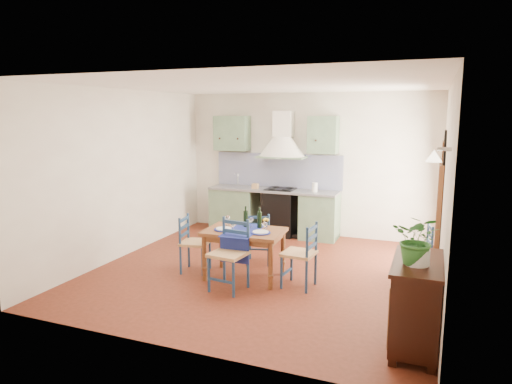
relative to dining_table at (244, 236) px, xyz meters
The scene contains 13 objects.
floor 0.74m from the dining_table, 62.55° to the left, with size 5.00×5.00×0.00m, color #4A1D10.
back_wall 2.66m from the dining_table, 96.57° to the left, with size 5.00×0.96×2.80m.
right_wall 2.82m from the dining_table, 12.69° to the left, with size 0.26×5.00×2.80m.
left_wall 2.47m from the dining_table, behind, with size 0.04×5.00×2.80m, color silver.
ceiling 2.20m from the dining_table, 62.55° to the left, with size 5.00×5.00×0.01m, color white.
dining_table is the anchor object (origin of this frame).
chair_near 0.50m from the dining_table, 91.53° to the right, with size 0.51×0.51×0.97m.
chair_far 0.72m from the dining_table, 93.19° to the left, with size 0.48×0.48×0.85m.
chair_left 0.86m from the dining_table, behind, with size 0.46×0.46×0.87m.
chair_right 0.89m from the dining_table, ahead, with size 0.47×0.47×0.92m.
chair_spare 2.61m from the dining_table, 22.92° to the left, with size 0.44×0.44×0.80m.
sideboard 2.73m from the dining_table, 27.08° to the right, with size 0.50×1.05×0.94m.
potted_plant 2.83m from the dining_table, 29.53° to the right, with size 0.46×0.39×0.51m, color #2D6F2C.
Camera 1 is at (2.34, -6.26, 2.40)m, focal length 32.00 mm.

